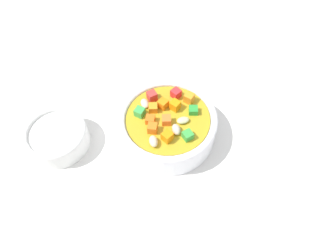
% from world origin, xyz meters
% --- Properties ---
extents(ground_plane, '(1.40, 1.40, 0.02)m').
position_xyz_m(ground_plane, '(0.00, 0.00, -0.01)').
color(ground_plane, silver).
extents(soup_bowl_main, '(0.16, 0.16, 0.06)m').
position_xyz_m(soup_bowl_main, '(-0.00, -0.00, 0.03)').
color(soup_bowl_main, white).
rests_on(soup_bowl_main, ground_plane).
extents(spoon, '(0.09, 0.21, 0.01)m').
position_xyz_m(spoon, '(-0.12, -0.02, 0.00)').
color(spoon, silver).
rests_on(spoon, ground_plane).
extents(side_bowl_small, '(0.10, 0.10, 0.04)m').
position_xyz_m(side_bowl_small, '(0.07, -0.17, 0.02)').
color(side_bowl_small, white).
rests_on(side_bowl_small, ground_plane).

